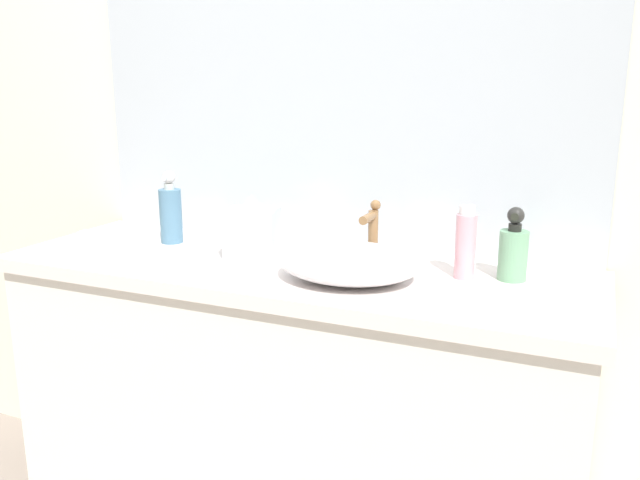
{
  "coord_description": "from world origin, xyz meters",
  "views": [
    {
      "loc": [
        0.83,
        -1.07,
        1.38
      ],
      "look_at": [
        0.19,
        0.4,
        0.98
      ],
      "focal_mm": 36.66,
      "sensor_mm": 36.0,
      "label": 1
    }
  ],
  "objects": [
    {
      "name": "perfume_bottle",
      "position": [
        0.65,
        0.52,
        0.98
      ],
      "size": [
        0.07,
        0.07,
        0.18
      ],
      "color": "#6DA47E",
      "rests_on": "vanity_counter"
    },
    {
      "name": "candle_jar",
      "position": [
        -0.56,
        0.39,
        0.92
      ],
      "size": [
        0.06,
        0.06,
        0.04
      ],
      "primitive_type": "cylinder",
      "color": "silver",
      "rests_on": "vanity_counter"
    },
    {
      "name": "sink_basin",
      "position": [
        0.28,
        0.36,
        0.94
      ],
      "size": [
        0.35,
        0.3,
        0.08
      ],
      "primitive_type": "ellipsoid",
      "color": "silver",
      "rests_on": "vanity_counter"
    },
    {
      "name": "lotion_bottle",
      "position": [
        0.54,
        0.48,
        0.99
      ],
      "size": [
        0.05,
        0.05,
        0.18
      ],
      "color": "#DC9BAA",
      "rests_on": "vanity_counter"
    },
    {
      "name": "tissue_box",
      "position": [
        -0.04,
        0.46,
        0.98
      ],
      "size": [
        0.17,
        0.17,
        0.17
      ],
      "color": "silver",
      "rests_on": "vanity_counter"
    },
    {
      "name": "soap_dispenser",
      "position": [
        -0.34,
        0.5,
        0.99
      ],
      "size": [
        0.07,
        0.07,
        0.22
      ],
      "color": "teal",
      "rests_on": "vanity_counter"
    },
    {
      "name": "bathroom_wall_rear",
      "position": [
        0.0,
        0.73,
        1.3
      ],
      "size": [
        6.0,
        0.06,
        2.6
      ],
      "primitive_type": "cube",
      "color": "silver",
      "rests_on": "ground"
    },
    {
      "name": "vanity_counter",
      "position": [
        0.09,
        0.42,
        0.45
      ],
      "size": [
        1.58,
        0.53,
        0.9
      ],
      "color": "white",
      "rests_on": "ground"
    },
    {
      "name": "faucet",
      "position": [
        0.28,
        0.53,
        1.0
      ],
      "size": [
        0.03,
        0.11,
        0.16
      ],
      "color": "olive",
      "rests_on": "vanity_counter"
    },
    {
      "name": "wall_mirror_panel",
      "position": [
        0.09,
        0.69,
        1.36
      ],
      "size": [
        1.54,
        0.01,
        0.92
      ],
      "primitive_type": "cube",
      "color": "#B2BCC6",
      "rests_on": "vanity_counter"
    }
  ]
}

